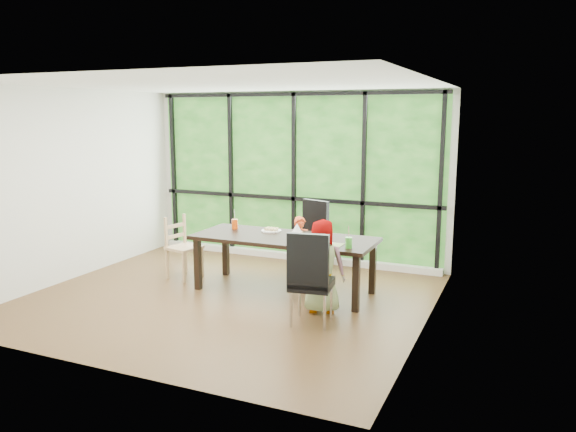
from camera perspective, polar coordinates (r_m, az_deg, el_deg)
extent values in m
plane|color=black|center=(7.35, -6.16, -8.32)|extent=(5.00, 5.00, 0.00)
plane|color=silver|center=(9.04, 0.74, 4.03)|extent=(5.00, 0.00, 5.00)
cube|color=#184716|center=(9.02, 0.69, 4.02)|extent=(4.80, 0.02, 2.65)
cube|color=silver|center=(9.18, 0.48, -4.12)|extent=(4.80, 0.12, 0.10)
cube|color=black|center=(7.48, -0.40, -4.91)|extent=(2.45, 1.04, 0.75)
cube|color=black|center=(8.29, 1.96, -2.22)|extent=(0.58, 0.58, 1.08)
cube|color=black|center=(6.32, 2.43, -6.25)|extent=(0.52, 0.52, 1.08)
cube|color=tan|center=(8.20, -10.52, -3.18)|extent=(0.48, 0.50, 0.90)
imported|color=#E84A1E|center=(7.97, 1.28, -3.32)|extent=(0.40, 0.34, 0.92)
imported|color=slate|center=(6.69, 3.34, -5.10)|extent=(0.63, 0.51, 1.13)
cube|color=tan|center=(6.93, 3.77, -2.94)|extent=(0.41, 0.30, 0.01)
cylinder|color=white|center=(7.72, -1.71, -1.51)|extent=(0.28, 0.28, 0.02)
cylinder|color=white|center=(6.98, 3.61, -2.80)|extent=(0.25, 0.25, 0.02)
cylinder|color=#E14B0C|center=(7.91, -5.43, -0.82)|extent=(0.09, 0.09, 0.14)
cylinder|color=green|center=(6.78, 6.20, -2.72)|extent=(0.08, 0.08, 0.13)
cube|color=tan|center=(7.18, 0.92, -2.03)|extent=(0.13, 0.13, 0.11)
cylinder|color=white|center=(7.89, -5.45, -0.05)|extent=(0.01, 0.04, 0.20)
cylinder|color=pink|center=(6.76, 6.22, -1.84)|extent=(0.01, 0.04, 0.20)
cone|color=white|center=(7.16, 0.92, -1.18)|extent=(0.12, 0.12, 0.11)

